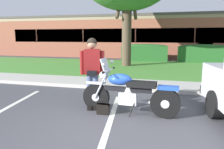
# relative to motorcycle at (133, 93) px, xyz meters

# --- Properties ---
(ground_plane) EXTENTS (140.00, 140.00, 0.00)m
(ground_plane) POSITION_rel_motorcycle_xyz_m (-0.37, -1.07, -0.49)
(ground_plane) COLOR #424247
(curb_strip) EXTENTS (60.00, 0.20, 0.12)m
(curb_strip) POSITION_rel_motorcycle_xyz_m (-0.37, 2.15, -0.43)
(curb_strip) COLOR #B7B2A8
(curb_strip) RESTS_ON ground
(concrete_walk) EXTENTS (60.00, 1.50, 0.08)m
(concrete_walk) POSITION_rel_motorcycle_xyz_m (-0.37, 3.00, -0.45)
(concrete_walk) COLOR #B7B2A8
(concrete_walk) RESTS_ON ground
(grass_lawn) EXTENTS (60.00, 7.07, 0.06)m
(grass_lawn) POSITION_rel_motorcycle_xyz_m (-0.37, 7.29, -0.46)
(grass_lawn) COLOR #478433
(grass_lawn) RESTS_ON ground
(stall_stripe_1) EXTENTS (0.71, 4.38, 0.01)m
(stall_stripe_1) POSITION_rel_motorcycle_xyz_m (-0.33, -0.87, -0.49)
(stall_stripe_1) COLOR silver
(stall_stripe_1) RESTS_ON ground
(motorcycle) EXTENTS (2.24, 0.82, 1.26)m
(motorcycle) POSITION_rel_motorcycle_xyz_m (0.00, 0.00, 0.00)
(motorcycle) COLOR black
(motorcycle) RESTS_ON ground
(rider_person) EXTENTS (0.56, 0.36, 1.70)m
(rider_person) POSITION_rel_motorcycle_xyz_m (-0.98, 0.09, 0.50)
(rider_person) COLOR black
(rider_person) RESTS_ON ground
(handbag) EXTENTS (0.28, 0.13, 0.36)m
(handbag) POSITION_rel_motorcycle_xyz_m (-0.64, -0.20, -0.34)
(handbag) COLOR black
(handbag) RESTS_ON ground
(hedge_left) EXTENTS (3.20, 0.90, 1.24)m
(hedge_left) POSITION_rel_motorcycle_xyz_m (-0.91, 10.95, 0.16)
(hedge_left) COLOR #235623
(hedge_left) RESTS_ON ground
(hedge_center_left) EXTENTS (3.37, 0.90, 1.24)m
(hedge_center_left) POSITION_rel_motorcycle_xyz_m (3.05, 10.95, 0.16)
(hedge_center_left) COLOR #235623
(hedge_center_left) RESTS_ON ground
(brick_building) EXTENTS (26.16, 8.65, 3.54)m
(brick_building) POSITION_rel_motorcycle_xyz_m (-1.84, 16.89, 1.28)
(brick_building) COLOR #93513D
(brick_building) RESTS_ON ground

